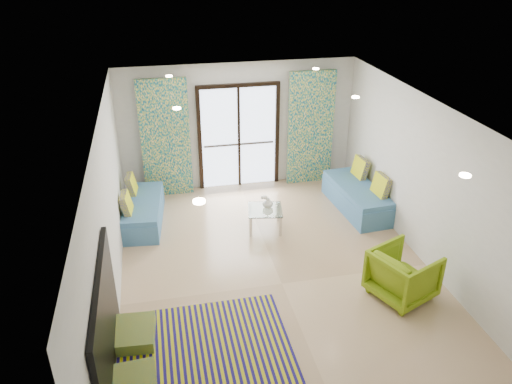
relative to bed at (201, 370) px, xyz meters
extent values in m
cube|color=black|center=(1.48, 5.52, 1.93)|extent=(1.76, 0.08, 0.08)
cube|color=black|center=(0.64, 5.52, 0.79)|extent=(0.08, 0.08, 2.20)
cube|color=black|center=(2.32, 5.52, 0.79)|extent=(0.08, 0.08, 2.20)
cube|color=black|center=(1.48, 5.52, 0.79)|extent=(0.05, 0.06, 2.20)
cube|color=#595451|center=(1.48, 5.54, 0.64)|extent=(1.52, 0.03, 0.04)
cube|color=silver|center=(-0.07, 5.38, 0.94)|extent=(1.00, 0.10, 2.50)
cube|color=silver|center=(3.03, 5.38, 0.94)|extent=(1.00, 0.10, 2.50)
cylinder|color=#FFE0B2|center=(0.08, -0.19, 2.36)|extent=(0.12, 0.12, 0.02)
cylinder|color=#FFE0B2|center=(2.88, -0.19, 2.36)|extent=(0.12, 0.12, 0.02)
cylinder|color=#FFE0B2|center=(0.08, 2.81, 2.36)|extent=(0.12, 0.12, 0.02)
cylinder|color=#FFE0B2|center=(2.88, 2.81, 2.36)|extent=(0.12, 0.12, 0.02)
cylinder|color=#FFE0B2|center=(0.08, 4.81, 2.36)|extent=(0.12, 0.12, 0.02)
cylinder|color=#FFE0B2|center=(2.88, 4.81, 2.36)|extent=(0.12, 0.12, 0.02)
cube|color=black|center=(-0.98, 0.00, 0.74)|extent=(0.06, 2.10, 1.50)
cube|color=silver|center=(-0.99, 1.25, 0.74)|extent=(0.02, 0.10, 0.10)
cube|color=silver|center=(0.03, 0.00, -0.09)|extent=(2.13, 1.70, 0.43)
cube|color=navy|center=(0.03, 0.00, 0.20)|extent=(2.11, 1.74, 0.16)
cube|color=#166359|center=(-0.74, 0.40, 0.35)|extent=(0.52, 0.62, 0.15)
cube|color=teal|center=(-0.62, 4.23, -0.12)|extent=(0.83, 1.76, 0.38)
cube|color=teal|center=(-0.62, 4.23, 0.12)|extent=(0.81, 1.72, 0.09)
cube|color=navy|center=(-0.90, 3.86, 0.33)|extent=(0.23, 0.44, 0.39)
cube|color=navy|center=(-0.82, 4.65, 0.33)|extent=(0.23, 0.44, 0.39)
cube|color=teal|center=(3.58, 3.90, -0.10)|extent=(0.85, 1.89, 0.41)
cube|color=teal|center=(3.58, 3.90, 0.15)|extent=(0.83, 1.85, 0.10)
cube|color=navy|center=(3.87, 3.49, 0.39)|extent=(0.24, 0.47, 0.43)
cube|color=navy|center=(3.80, 4.35, 0.39)|extent=(0.24, 0.47, 0.43)
cylinder|color=silver|center=(1.28, 3.31, -0.11)|extent=(0.06, 0.06, 0.40)
cylinder|color=silver|center=(1.82, 3.21, -0.11)|extent=(0.06, 0.06, 0.40)
cylinder|color=silver|center=(1.38, 3.84, -0.11)|extent=(0.06, 0.06, 0.40)
cylinder|color=silver|center=(1.92, 3.75, -0.11)|extent=(0.06, 0.06, 0.40)
cube|color=#8CA59E|center=(1.60, 3.53, 0.10)|extent=(0.73, 0.73, 0.02)
sphere|color=white|center=(1.65, 3.52, 0.32)|extent=(0.07, 0.07, 0.07)
sphere|color=white|center=(1.61, 3.58, 0.34)|extent=(0.07, 0.07, 0.07)
sphere|color=white|center=(1.55, 3.54, 0.36)|extent=(0.07, 0.07, 0.07)
sphere|color=white|center=(1.59, 3.48, 0.38)|extent=(0.07, 0.07, 0.07)
imported|color=white|center=(1.67, 3.59, 0.21)|extent=(0.21, 0.22, 0.20)
imported|color=#799A13|center=(3.18, 1.15, 0.12)|extent=(1.05, 1.07, 0.86)
camera|label=1|loc=(-0.27, -4.38, 4.56)|focal=35.00mm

